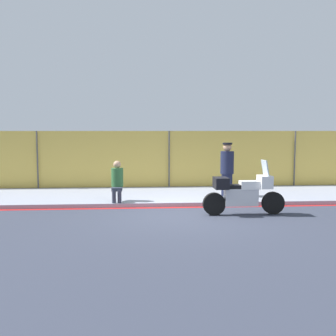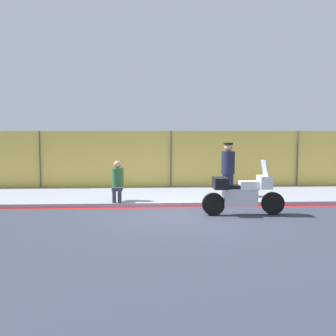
{
  "view_description": "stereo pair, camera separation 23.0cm",
  "coord_description": "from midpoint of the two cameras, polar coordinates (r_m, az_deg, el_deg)",
  "views": [
    {
      "loc": [
        -1.11,
        -10.3,
        2.26
      ],
      "look_at": [
        -0.29,
        1.14,
        1.16
      ],
      "focal_mm": 42.0,
      "sensor_mm": 36.0,
      "label": 1
    },
    {
      "loc": [
        -0.88,
        -10.32,
        2.26
      ],
      "look_at": [
        -0.29,
        1.14,
        1.16
      ],
      "focal_mm": 42.0,
      "sensor_mm": 36.0,
      "label": 2
    }
  ],
  "objects": [
    {
      "name": "ground_plane",
      "position": [
        10.6,
        2.5,
        -6.85
      ],
      "size": [
        120.0,
        120.0,
        0.0
      ],
      "primitive_type": "plane",
      "color": "#333847"
    },
    {
      "name": "sidewalk",
      "position": [
        13.35,
        1.35,
        -4.01
      ],
      "size": [
        36.38,
        3.39,
        0.12
      ],
      "color": "#8E93A3",
      "rests_on": "ground_plane"
    },
    {
      "name": "curb_paint_stripe",
      "position": [
        11.62,
        2.01,
        -5.74
      ],
      "size": [
        36.38,
        0.18,
        0.01
      ],
      "color": "red",
      "rests_on": "ground_plane"
    },
    {
      "name": "storefront_fence",
      "position": [
        14.99,
        0.84,
        1.11
      ],
      "size": [
        34.56,
        0.17,
        2.24
      ],
      "color": "gold",
      "rests_on": "ground_plane"
    },
    {
      "name": "motorcycle",
      "position": [
        10.72,
        11.37,
        -3.58
      ],
      "size": [
        2.23,
        0.52,
        1.48
      ],
      "rotation": [
        0.0,
        0.0,
        0.02
      ],
      "color": "black",
      "rests_on": "ground_plane"
    },
    {
      "name": "officer_standing",
      "position": [
        12.94,
        9.2,
        -0.16
      ],
      "size": [
        0.44,
        0.44,
        1.74
      ],
      "color": "#191E38",
      "rests_on": "sidewalk"
    },
    {
      "name": "person_seated_on_curb",
      "position": [
        11.99,
        -6.79,
        -1.59
      ],
      "size": [
        0.36,
        0.63,
        1.23
      ],
      "color": "#2D3342",
      "rests_on": "sidewalk"
    }
  ]
}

